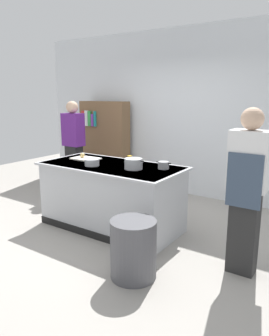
{
  "coord_description": "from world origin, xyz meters",
  "views": [
    {
      "loc": [
        2.7,
        -3.41,
        1.84
      ],
      "look_at": [
        0.25,
        0.2,
        0.85
      ],
      "focal_mm": 34.87,
      "sensor_mm": 36.0,
      "label": 1
    }
  ],
  "objects_px": {
    "onion": "(82,155)",
    "person_chef": "(247,189)",
    "juice_cup": "(130,159)",
    "trash_bin": "(133,249)",
    "sauce_pan": "(164,165)",
    "person_guest": "(74,145)",
    "stock_pot": "(133,164)",
    "mixing_bowl": "(92,162)",
    "bookshelf": "(105,143)"
  },
  "relations": [
    {
      "from": "person_guest",
      "to": "bookshelf",
      "type": "relative_size",
      "value": 1.01
    },
    {
      "from": "juice_cup",
      "to": "trash_bin",
      "type": "xyz_separation_m",
      "value": [
        0.86,
        -1.17,
        -0.64
      ]
    },
    {
      "from": "onion",
      "to": "person_chef",
      "type": "relative_size",
      "value": 0.04
    },
    {
      "from": "stock_pot",
      "to": "bookshelf",
      "type": "height_order",
      "value": "bookshelf"
    },
    {
      "from": "stock_pot",
      "to": "person_chef",
      "type": "relative_size",
      "value": 0.17
    },
    {
      "from": "mixing_bowl",
      "to": "person_chef",
      "type": "distance_m",
      "value": 2.05
    },
    {
      "from": "onion",
      "to": "stock_pot",
      "type": "distance_m",
      "value": 1.01
    },
    {
      "from": "trash_bin",
      "to": "person_chef",
      "type": "bearing_deg",
      "value": 39.26
    },
    {
      "from": "mixing_bowl",
      "to": "sauce_pan",
      "type": "bearing_deg",
      "value": 22.81
    },
    {
      "from": "onion",
      "to": "mixing_bowl",
      "type": "height_order",
      "value": "same"
    },
    {
      "from": "person_chef",
      "to": "person_guest",
      "type": "bearing_deg",
      "value": 65.28
    },
    {
      "from": "onion",
      "to": "person_guest",
      "type": "distance_m",
      "value": 1.32
    },
    {
      "from": "person_guest",
      "to": "person_chef",
      "type": "bearing_deg",
      "value": 61.82
    },
    {
      "from": "onion",
      "to": "bookshelf",
      "type": "distance_m",
      "value": 1.97
    },
    {
      "from": "juice_cup",
      "to": "mixing_bowl",
      "type": "bearing_deg",
      "value": -123.65
    },
    {
      "from": "trash_bin",
      "to": "person_chef",
      "type": "relative_size",
      "value": 0.36
    },
    {
      "from": "sauce_pan",
      "to": "mixing_bowl",
      "type": "height_order",
      "value": "sauce_pan"
    },
    {
      "from": "person_guest",
      "to": "juice_cup",
      "type": "bearing_deg",
      "value": 58.47
    },
    {
      "from": "stock_pot",
      "to": "mixing_bowl",
      "type": "height_order",
      "value": "stock_pot"
    },
    {
      "from": "stock_pot",
      "to": "mixing_bowl",
      "type": "relative_size",
      "value": 1.53
    },
    {
      "from": "bookshelf",
      "to": "person_chef",
      "type": "bearing_deg",
      "value": -29.75
    },
    {
      "from": "juice_cup",
      "to": "person_chef",
      "type": "relative_size",
      "value": 0.06
    },
    {
      "from": "person_chef",
      "to": "person_guest",
      "type": "distance_m",
      "value": 3.67
    },
    {
      "from": "juice_cup",
      "to": "person_guest",
      "type": "xyz_separation_m",
      "value": [
        -1.75,
        0.67,
        -0.04
      ]
    },
    {
      "from": "sauce_pan",
      "to": "bookshelf",
      "type": "height_order",
      "value": "bookshelf"
    },
    {
      "from": "stock_pot",
      "to": "sauce_pan",
      "type": "xyz_separation_m",
      "value": [
        0.32,
        0.22,
        -0.02
      ]
    },
    {
      "from": "trash_bin",
      "to": "bookshelf",
      "type": "relative_size",
      "value": 0.36
    },
    {
      "from": "stock_pot",
      "to": "trash_bin",
      "type": "distance_m",
      "value": 1.24
    },
    {
      "from": "stock_pot",
      "to": "person_chef",
      "type": "height_order",
      "value": "person_chef"
    },
    {
      "from": "mixing_bowl",
      "to": "person_guest",
      "type": "distance_m",
      "value": 1.83
    },
    {
      "from": "trash_bin",
      "to": "person_guest",
      "type": "relative_size",
      "value": 0.36
    },
    {
      "from": "onion",
      "to": "person_guest",
      "type": "xyz_separation_m",
      "value": [
        -1.01,
        0.85,
        -0.04
      ]
    },
    {
      "from": "mixing_bowl",
      "to": "onion",
      "type": "bearing_deg",
      "value": 147.6
    },
    {
      "from": "person_guest",
      "to": "mixing_bowl",
      "type": "bearing_deg",
      "value": 41.6
    },
    {
      "from": "sauce_pan",
      "to": "person_guest",
      "type": "distance_m",
      "value": 2.45
    },
    {
      "from": "stock_pot",
      "to": "sauce_pan",
      "type": "bearing_deg",
      "value": 34.98
    },
    {
      "from": "onion",
      "to": "person_chef",
      "type": "height_order",
      "value": "person_chef"
    },
    {
      "from": "onion",
      "to": "stock_pot",
      "type": "height_order",
      "value": "stock_pot"
    },
    {
      "from": "person_chef",
      "to": "stock_pot",
      "type": "bearing_deg",
      "value": 77.56
    },
    {
      "from": "person_chef",
      "to": "juice_cup",
      "type": "bearing_deg",
      "value": 68.77
    },
    {
      "from": "juice_cup",
      "to": "person_chef",
      "type": "distance_m",
      "value": 1.8
    },
    {
      "from": "juice_cup",
      "to": "person_chef",
      "type": "height_order",
      "value": "person_chef"
    },
    {
      "from": "juice_cup",
      "to": "bookshelf",
      "type": "bearing_deg",
      "value": 138.1
    },
    {
      "from": "sauce_pan",
      "to": "bookshelf",
      "type": "xyz_separation_m",
      "value": [
        -2.3,
        1.61,
        -0.1
      ]
    },
    {
      "from": "juice_cup",
      "to": "trash_bin",
      "type": "relative_size",
      "value": 0.16
    },
    {
      "from": "onion",
      "to": "person_chef",
      "type": "xyz_separation_m",
      "value": [
        2.48,
        -0.26,
        -0.04
      ]
    },
    {
      "from": "onion",
      "to": "mixing_bowl",
      "type": "bearing_deg",
      "value": -32.4
    },
    {
      "from": "mixing_bowl",
      "to": "person_guest",
      "type": "height_order",
      "value": "person_guest"
    },
    {
      "from": "mixing_bowl",
      "to": "bookshelf",
      "type": "xyz_separation_m",
      "value": [
        -1.41,
        1.99,
        -0.09
      ]
    },
    {
      "from": "stock_pot",
      "to": "person_guest",
      "type": "height_order",
      "value": "person_guest"
    }
  ]
}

